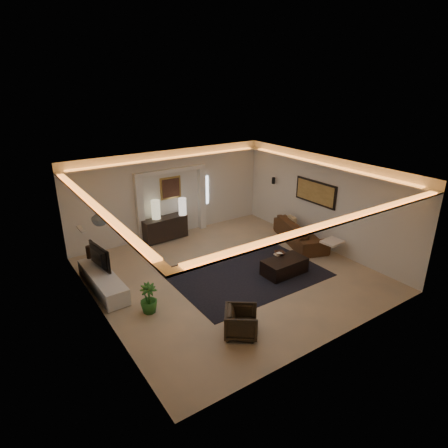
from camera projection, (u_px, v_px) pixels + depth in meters
floor at (230, 274)px, 10.51m from camera, size 7.00×7.00×0.00m
ceiling at (231, 171)px, 9.45m from camera, size 7.00×7.00×0.00m
wall_back at (170, 194)px, 12.68m from camera, size 7.00×0.00×7.00m
wall_front at (335, 281)px, 7.28m from camera, size 7.00×0.00×7.00m
wall_left at (97, 259)px, 8.16m from camera, size 0.00×7.00×7.00m
wall_right at (323, 202)px, 11.81m from camera, size 0.00×7.00×7.00m
cove_soffit at (231, 182)px, 9.56m from camera, size 7.00×7.00×0.04m
daylight_slit at (205, 190)px, 13.41m from camera, size 0.25×0.03×1.00m
area_rug at (246, 273)px, 10.56m from camera, size 4.00×3.00×0.01m
pilaster_left at (140, 211)px, 12.13m from camera, size 0.22×0.20×2.20m
pilaster_right at (202, 198)px, 13.33m from camera, size 0.22×0.20×2.20m
alcove_header at (171, 171)px, 12.32m from camera, size 2.52×0.20×0.12m
painting_frame at (171, 188)px, 12.59m from camera, size 0.74×0.04×0.74m
painting_canvas at (171, 188)px, 12.57m from camera, size 0.62×0.02×0.62m
art_panel_frame at (316, 192)px, 11.93m from camera, size 0.04×1.64×0.74m
art_panel_gold at (315, 193)px, 11.92m from camera, size 0.02×1.50×0.62m
wall_sconce at (273, 181)px, 13.36m from camera, size 0.12×0.12×0.22m
wall_niche at (81, 229)px, 9.20m from camera, size 0.10×0.55×0.04m
console at (165, 228)px, 12.59m from camera, size 1.52×0.56×0.75m
lamp_left at (156, 209)px, 12.27m from camera, size 0.36×0.36×0.63m
lamp_right at (182, 206)px, 12.62m from camera, size 0.30×0.30×0.57m
media_ledge at (103, 281)px, 9.69m from camera, size 0.63×2.29×0.43m
tv at (96, 257)px, 9.79m from camera, size 1.07×0.29×0.61m
figurine at (88, 251)px, 10.38m from camera, size 0.17×0.17×0.35m
ginger_jar at (99, 217)px, 9.33m from camera, size 0.49×0.49×0.40m
plant at (149, 298)px, 8.70m from camera, size 0.43×0.43×0.72m
sofa at (300, 233)px, 12.40m from camera, size 2.55×1.68×0.69m
throw_blanket at (332, 242)px, 11.20m from camera, size 0.63×0.53×0.06m
throw_pillow at (292, 223)px, 12.66m from camera, size 0.24×0.44×0.42m
coffee_table at (284, 267)px, 10.47m from camera, size 1.23×0.69×0.45m
bowl at (280, 254)px, 10.69m from camera, size 0.38×0.38×0.07m
magazine at (278, 255)px, 10.68m from camera, size 0.24×0.18×0.03m
armchair at (241, 322)px, 7.93m from camera, size 0.95×0.95×0.63m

